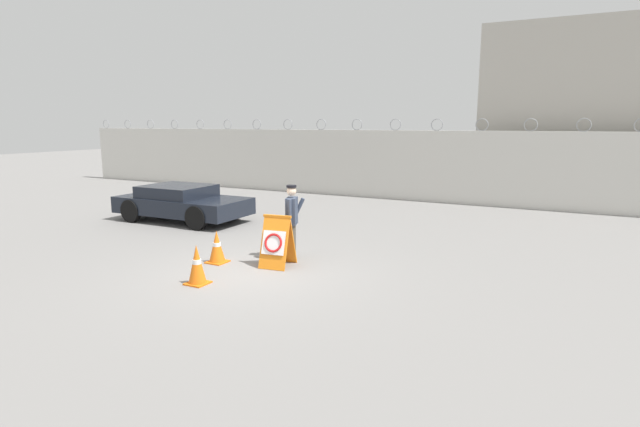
% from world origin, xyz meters
% --- Properties ---
extents(ground_plane, '(90.00, 90.00, 0.00)m').
position_xyz_m(ground_plane, '(0.00, 0.00, 0.00)').
color(ground_plane, gray).
extents(perimeter_wall, '(36.00, 0.30, 3.24)m').
position_xyz_m(perimeter_wall, '(-0.00, 11.15, 1.40)').
color(perimeter_wall, silver).
rests_on(perimeter_wall, ground_plane).
extents(building_block, '(9.38, 5.50, 6.78)m').
position_xyz_m(building_block, '(6.82, 14.90, 3.39)').
color(building_block, '#B2ADA3').
rests_on(building_block, ground_plane).
extents(barricade_sign, '(0.70, 0.81, 1.13)m').
position_xyz_m(barricade_sign, '(0.16, 0.63, 0.56)').
color(barricade_sign, orange).
rests_on(barricade_sign, ground_plane).
extents(security_guard, '(0.35, 0.66, 1.70)m').
position_xyz_m(security_guard, '(0.13, 1.32, 0.94)').
color(security_guard, '#514C42').
rests_on(security_guard, ground_plane).
extents(traffic_cone_near, '(0.41, 0.41, 0.78)m').
position_xyz_m(traffic_cone_near, '(-0.56, -1.12, 0.39)').
color(traffic_cone_near, orange).
rests_on(traffic_cone_near, ground_plane).
extents(traffic_cone_mid, '(0.42, 0.42, 0.73)m').
position_xyz_m(traffic_cone_mid, '(-1.18, 0.25, 0.36)').
color(traffic_cone_mid, orange).
rests_on(traffic_cone_mid, ground_plane).
extents(parked_car_front_coupe, '(4.25, 2.06, 1.13)m').
position_xyz_m(parked_car_front_coupe, '(-5.27, 3.59, 0.59)').
color(parked_car_front_coupe, black).
rests_on(parked_car_front_coupe, ground_plane).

